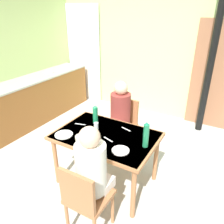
# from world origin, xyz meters

# --- Properties ---
(ground_plane) EXTENTS (6.21, 6.21, 0.00)m
(ground_plane) POSITION_xyz_m (0.00, 0.00, 0.00)
(ground_plane) COLOR #B7B5B5
(wall_back) EXTENTS (4.57, 0.10, 2.67)m
(wall_back) POSITION_xyz_m (0.00, 2.39, 1.33)
(wall_back) COLOR #B3CD83
(wall_back) RESTS_ON ground_plane
(wall_left) EXTENTS (0.10, 3.58, 2.67)m
(wall_left) POSITION_xyz_m (-2.18, 0.60, 1.33)
(wall_left) COLOR #B4CE80
(wall_left) RESTS_ON ground_plane
(door_wooden) EXTENTS (0.80, 0.05, 2.00)m
(door_wooden) POSITION_xyz_m (1.27, 2.31, 1.00)
(door_wooden) COLOR #966043
(door_wooden) RESTS_ON ground_plane
(stove_pipe_column) EXTENTS (0.12, 0.12, 2.67)m
(stove_pipe_column) POSITION_xyz_m (1.20, 2.04, 1.33)
(stove_pipe_column) COLOR black
(stove_pipe_column) RESTS_ON ground_plane
(curtain_panel) EXTENTS (0.90, 0.03, 2.24)m
(curtain_panel) POSITION_xyz_m (-1.67, 2.29, 1.12)
(curtain_panel) COLOR white
(curtain_panel) RESTS_ON ground_plane
(kitchen_counter) EXTENTS (0.61, 2.57, 0.91)m
(kitchen_counter) POSITION_xyz_m (-1.85, 0.88, 0.45)
(kitchen_counter) COLOR brown
(kitchen_counter) RESTS_ON ground_plane
(dining_table) EXTENTS (1.25, 0.85, 0.73)m
(dining_table) POSITION_xyz_m (0.38, -0.07, 0.65)
(dining_table) COLOR #A66941
(dining_table) RESTS_ON ground_plane
(chair_near_diner) EXTENTS (0.40, 0.40, 0.87)m
(chair_near_diner) POSITION_xyz_m (0.61, -0.85, 0.50)
(chair_near_diner) COLOR #A66941
(chair_near_diner) RESTS_ON ground_plane
(chair_far_diner) EXTENTS (0.40, 0.40, 0.87)m
(chair_far_diner) POSITION_xyz_m (0.24, 0.70, 0.50)
(chair_far_diner) COLOR #A66941
(chair_far_diner) RESTS_ON ground_plane
(person_near_diner) EXTENTS (0.30, 0.37, 0.77)m
(person_near_diner) POSITION_xyz_m (0.61, -0.71, 0.78)
(person_near_diner) COLOR white
(person_near_diner) RESTS_ON ground_plane
(person_far_diner) EXTENTS (0.30, 0.37, 0.77)m
(person_far_diner) POSITION_xyz_m (0.24, 0.57, 0.78)
(person_far_diner) COLOR brown
(person_far_diner) RESTS_ON ground_plane
(water_bottle_green_near) EXTENTS (0.07, 0.07, 0.26)m
(water_bottle_green_near) POSITION_xyz_m (0.09, 0.13, 0.86)
(water_bottle_green_near) COLOR #1D8453
(water_bottle_green_near) RESTS_ON dining_table
(water_bottle_green_far) EXTENTS (0.07, 0.07, 0.31)m
(water_bottle_green_far) POSITION_xyz_m (0.90, -0.07, 0.88)
(water_bottle_green_far) COLOR #1E7C4E
(water_bottle_green_far) RESTS_ON dining_table
(serving_bowl_center) EXTENTS (0.17, 0.17, 0.05)m
(serving_bowl_center) POSITION_xyz_m (0.20, -0.32, 0.76)
(serving_bowl_center) COLOR #F1E3C5
(serving_bowl_center) RESTS_ON dining_table
(dinner_plate_near_left) EXTENTS (0.22, 0.22, 0.01)m
(dinner_plate_near_left) POSITION_xyz_m (-0.07, -0.34, 0.74)
(dinner_plate_near_left) COLOR white
(dinner_plate_near_left) RESTS_ON dining_table
(dinner_plate_near_right) EXTENTS (0.20, 0.20, 0.01)m
(dinner_plate_near_right) POSITION_xyz_m (0.70, -0.29, 0.74)
(dinner_plate_near_right) COLOR white
(dinner_plate_near_right) RESTS_ON dining_table
(drinking_glass_by_near_diner) EXTENTS (0.06, 0.06, 0.09)m
(drinking_glass_by_near_diner) POSITION_xyz_m (0.19, -0.01, 0.78)
(drinking_glass_by_near_diner) COLOR silver
(drinking_glass_by_near_diner) RESTS_ON dining_table
(cutlery_knife_near) EXTENTS (0.15, 0.06, 0.00)m
(cutlery_knife_near) POSITION_xyz_m (0.46, -0.16, 0.73)
(cutlery_knife_near) COLOR silver
(cutlery_knife_near) RESTS_ON dining_table
(cutlery_fork_near) EXTENTS (0.15, 0.05, 0.00)m
(cutlery_fork_near) POSITION_xyz_m (-0.06, -0.02, 0.73)
(cutlery_fork_near) COLOR silver
(cutlery_fork_near) RESTS_ON dining_table
(cutlery_knife_far) EXTENTS (0.15, 0.06, 0.00)m
(cutlery_knife_far) POSITION_xyz_m (0.54, 0.17, 0.73)
(cutlery_knife_far) COLOR silver
(cutlery_knife_far) RESTS_ON dining_table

